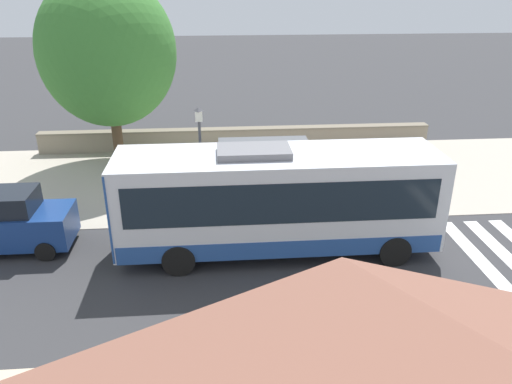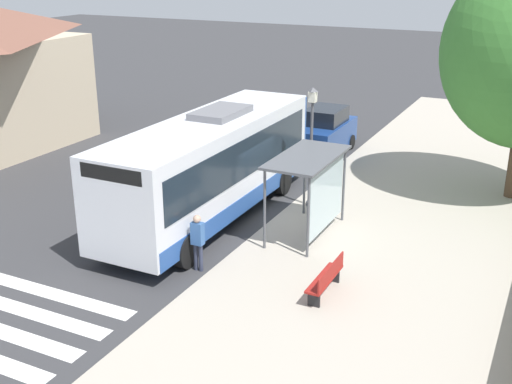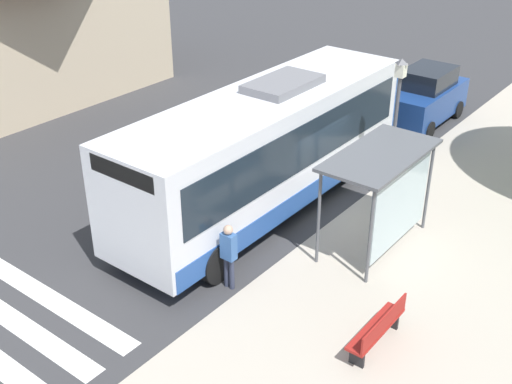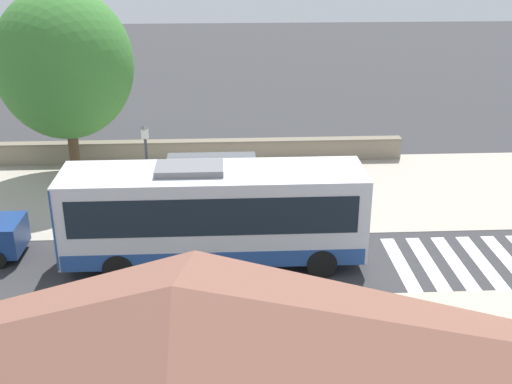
{
  "view_description": "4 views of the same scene",
  "coord_description": "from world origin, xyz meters",
  "px_view_note": "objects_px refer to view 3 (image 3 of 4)",
  "views": [
    {
      "loc": [
        16.16,
        -1.07,
        8.38
      ],
      "look_at": [
        -0.29,
        0.28,
        1.12
      ],
      "focal_mm": 35.0,
      "sensor_mm": 36.0,
      "label": 1
    },
    {
      "loc": [
        -8.27,
        18.05,
        8.27
      ],
      "look_at": [
        -0.03,
        1.36,
        1.41
      ],
      "focal_mm": 45.0,
      "sensor_mm": 36.0,
      "label": 2
    },
    {
      "loc": [
        -7.59,
        13.51,
        9.0
      ],
      "look_at": [
        1.74,
        1.47,
        0.82
      ],
      "focal_mm": 45.0,
      "sensor_mm": 36.0,
      "label": 3
    },
    {
      "loc": [
        21.66,
        1.16,
        10.64
      ],
      "look_at": [
        1.97,
        2.2,
        2.59
      ],
      "focal_mm": 45.0,
      "sensor_mm": 36.0,
      "label": 4
    }
  ],
  "objects_px": {
    "bus": "(266,147)",
    "bus_shelter": "(385,172)",
    "street_lamp_near": "(395,120)",
    "pedestrian": "(229,252)",
    "bench": "(378,328)",
    "parked_car_behind_bus": "(425,97)"
  },
  "relations": [
    {
      "from": "street_lamp_near",
      "to": "parked_car_behind_bus",
      "type": "bearing_deg",
      "value": -73.9
    },
    {
      "from": "bus",
      "to": "bus_shelter",
      "type": "bearing_deg",
      "value": -178.57
    },
    {
      "from": "bench",
      "to": "parked_car_behind_bus",
      "type": "bearing_deg",
      "value": -69.16
    },
    {
      "from": "pedestrian",
      "to": "street_lamp_near",
      "type": "distance_m",
      "value": 6.25
    },
    {
      "from": "street_lamp_near",
      "to": "parked_car_behind_bus",
      "type": "distance_m",
      "value": 6.66
    },
    {
      "from": "bus",
      "to": "bus_shelter",
      "type": "distance_m",
      "value": 3.53
    },
    {
      "from": "pedestrian",
      "to": "parked_car_behind_bus",
      "type": "distance_m",
      "value": 12.24
    },
    {
      "from": "pedestrian",
      "to": "street_lamp_near",
      "type": "xyz_separation_m",
      "value": [
        -0.94,
        -5.99,
        1.52
      ]
    },
    {
      "from": "pedestrian",
      "to": "bench",
      "type": "xyz_separation_m",
      "value": [
        -3.68,
        -0.28,
        -0.5
      ]
    },
    {
      "from": "street_lamp_near",
      "to": "bench",
      "type": "bearing_deg",
      "value": 115.69
    },
    {
      "from": "bus",
      "to": "parked_car_behind_bus",
      "type": "bearing_deg",
      "value": -95.04
    },
    {
      "from": "bench",
      "to": "street_lamp_near",
      "type": "height_order",
      "value": "street_lamp_near"
    },
    {
      "from": "street_lamp_near",
      "to": "parked_car_behind_bus",
      "type": "height_order",
      "value": "street_lamp_near"
    },
    {
      "from": "bus_shelter",
      "to": "parked_car_behind_bus",
      "type": "height_order",
      "value": "bus_shelter"
    },
    {
      "from": "pedestrian",
      "to": "parked_car_behind_bus",
      "type": "xyz_separation_m",
      "value": [
        0.86,
        -12.21,
        0.01
      ]
    },
    {
      "from": "parked_car_behind_bus",
      "to": "street_lamp_near",
      "type": "bearing_deg",
      "value": 106.1
    },
    {
      "from": "bus",
      "to": "pedestrian",
      "type": "xyz_separation_m",
      "value": [
        -1.62,
        3.56,
        -0.86
      ]
    },
    {
      "from": "bus",
      "to": "street_lamp_near",
      "type": "bearing_deg",
      "value": -136.5
    },
    {
      "from": "bus_shelter",
      "to": "street_lamp_near",
      "type": "height_order",
      "value": "street_lamp_near"
    },
    {
      "from": "bus_shelter",
      "to": "street_lamp_near",
      "type": "distance_m",
      "value": 2.55
    },
    {
      "from": "pedestrian",
      "to": "street_lamp_near",
      "type": "height_order",
      "value": "street_lamp_near"
    },
    {
      "from": "bus_shelter",
      "to": "parked_car_behind_bus",
      "type": "xyz_separation_m",
      "value": [
        2.76,
        -8.57,
        -1.15
      ]
    }
  ]
}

